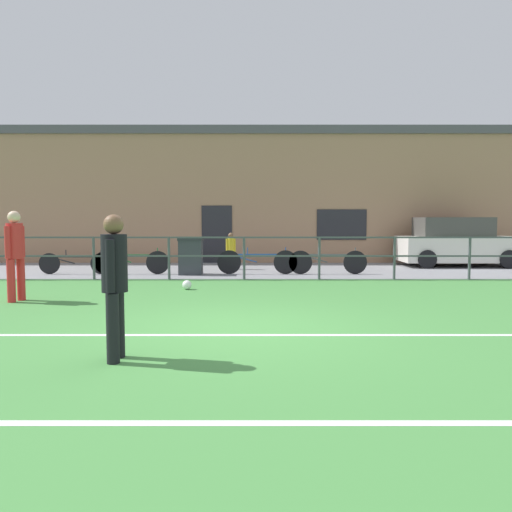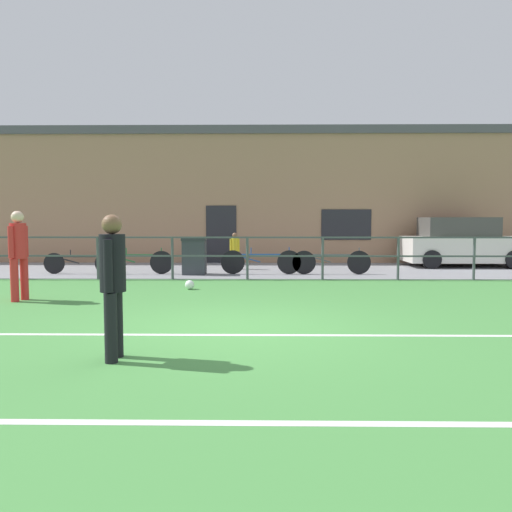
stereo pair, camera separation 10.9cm
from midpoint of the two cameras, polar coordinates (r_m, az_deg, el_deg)
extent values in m
cube|color=#478C42|center=(7.62, -2.00, -8.22)|extent=(60.00, 44.00, 0.04)
cube|color=white|center=(7.15, -2.19, -8.86)|extent=(36.00, 0.11, 0.00)
cube|color=white|center=(4.24, -4.48, -18.20)|extent=(36.00, 0.11, 0.00)
cube|color=gray|center=(16.01, -0.50, -1.57)|extent=(48.00, 5.00, 0.02)
cylinder|color=#474C51|center=(14.90, -24.49, -0.20)|extent=(0.07, 0.07, 1.15)
cylinder|color=#474C51|center=(14.16, -17.15, -0.22)|extent=(0.07, 0.07, 1.15)
cylinder|color=#474C51|center=(13.68, -9.16, -0.23)|extent=(0.07, 0.07, 1.15)
cylinder|color=#474C51|center=(13.47, -0.75, -0.25)|extent=(0.07, 0.07, 1.15)
cylinder|color=#474C51|center=(13.57, 7.72, -0.25)|extent=(0.07, 0.07, 1.15)
cylinder|color=#474C51|center=(13.95, 15.91, -0.25)|extent=(0.07, 0.07, 1.15)
cylinder|color=#474C51|center=(14.60, 23.51, -0.25)|extent=(0.07, 0.07, 1.15)
cube|color=#474C51|center=(13.44, -0.75, 2.11)|extent=(36.00, 0.04, 0.04)
cube|color=#474C51|center=(13.47, -0.75, 0.00)|extent=(36.00, 0.04, 0.04)
cube|color=#A37A5B|center=(19.64, -0.25, 6.29)|extent=(28.00, 2.40, 4.67)
cube|color=#232328|center=(18.48, -3.76, 2.42)|extent=(1.10, 0.04, 2.10)
cube|color=#232328|center=(18.67, 10.27, 3.49)|extent=(1.80, 0.04, 1.10)
cube|color=#4C4C51|center=(19.89, -0.26, 13.47)|extent=(28.00, 2.56, 0.30)
cylinder|color=black|center=(6.18, -14.89, -7.34)|extent=(0.14, 0.14, 0.79)
cylinder|color=black|center=(5.95, -15.50, -7.81)|extent=(0.14, 0.14, 0.79)
cylinder|color=black|center=(5.96, -15.32, -0.76)|extent=(0.29, 0.29, 0.65)
sphere|color=brown|center=(5.94, -15.40, 3.45)|extent=(0.22, 0.22, 0.22)
cylinder|color=black|center=(6.13, -14.89, -0.79)|extent=(0.10, 0.10, 0.58)
cylinder|color=black|center=(5.79, -15.77, -1.09)|extent=(0.10, 0.10, 0.58)
cylinder|color=red|center=(10.93, -25.25, -2.50)|extent=(0.15, 0.15, 0.84)
cylinder|color=red|center=(11.12, -24.34, -2.36)|extent=(0.15, 0.15, 0.84)
cylinder|color=red|center=(10.97, -24.91, 1.56)|extent=(0.31, 0.31, 0.69)
sphere|color=beige|center=(10.96, -24.99, 3.99)|extent=(0.24, 0.24, 0.24)
cylinder|color=red|center=(10.83, -25.58, 1.41)|extent=(0.11, 0.11, 0.62)
cylinder|color=red|center=(11.11, -24.26, 1.51)|extent=(0.11, 0.11, 0.62)
sphere|color=white|center=(11.75, -7.21, -3.23)|extent=(0.21, 0.21, 0.21)
cylinder|color=#232D4C|center=(16.17, -1.92, -0.50)|extent=(0.10, 0.10, 0.55)
cylinder|color=#232D4C|center=(16.13, -2.51, -0.52)|extent=(0.10, 0.10, 0.55)
cylinder|color=gold|center=(16.11, -2.22, 1.27)|extent=(0.20, 0.20, 0.45)
sphere|color=brown|center=(16.10, -2.22, 2.36)|extent=(0.16, 0.16, 0.16)
cylinder|color=gold|center=(16.14, -1.79, 1.23)|extent=(0.07, 0.07, 0.41)
cylinder|color=gold|center=(16.09, -2.65, 1.22)|extent=(0.07, 0.07, 0.41)
cube|color=silver|center=(18.44, 22.40, 0.73)|extent=(3.87, 1.73, 0.84)
cube|color=#43413E|center=(18.34, 21.90, 3.05)|extent=(2.32, 1.45, 0.64)
cylinder|color=black|center=(17.23, 19.32, -0.36)|extent=(0.60, 0.18, 0.60)
cylinder|color=black|center=(18.81, 17.71, 0.04)|extent=(0.60, 0.18, 0.60)
cylinder|color=black|center=(19.73, 25.04, 0.03)|extent=(0.60, 0.18, 0.60)
cylinder|color=black|center=(14.73, 5.63, -0.72)|extent=(0.68, 0.04, 0.68)
cylinder|color=black|center=(14.95, 11.71, -0.72)|extent=(0.68, 0.04, 0.68)
cube|color=#4C5156|center=(14.80, 8.70, 0.14)|extent=(1.24, 0.04, 0.04)
cube|color=#4C5156|center=(14.76, 7.17, -0.29)|extent=(0.77, 0.03, 0.24)
cylinder|color=#4C5156|center=(14.76, 7.64, 0.52)|extent=(0.03, 0.03, 0.20)
cylinder|color=#4C5156|center=(14.93, 11.73, 0.40)|extent=(0.03, 0.03, 0.28)
cylinder|color=black|center=(15.88, -21.56, -0.77)|extent=(0.61, 0.04, 0.61)
cylinder|color=black|center=(15.37, -16.39, -0.80)|extent=(0.61, 0.04, 0.61)
cube|color=black|center=(15.60, -19.03, -0.06)|extent=(1.17, 0.04, 0.04)
cube|color=black|center=(15.74, -20.31, -0.42)|extent=(0.73, 0.03, 0.22)
cylinder|color=black|center=(15.68, -19.94, 0.30)|extent=(0.03, 0.03, 0.20)
cylinder|color=black|center=(15.35, -16.41, 0.19)|extent=(0.03, 0.03, 0.28)
cylinder|color=black|center=(14.71, -2.42, -0.70)|extent=(0.69, 0.04, 0.69)
cylinder|color=black|center=(14.70, 3.95, -0.70)|extent=(0.69, 0.04, 0.69)
cube|color=#234C99|center=(14.66, 0.77, 0.18)|extent=(1.27, 0.04, 0.04)
cube|color=#234C99|center=(14.68, -0.83, -0.26)|extent=(0.80, 0.03, 0.25)
cylinder|color=#234C99|center=(14.66, -0.35, 0.57)|extent=(0.03, 0.03, 0.20)
cylinder|color=#234C99|center=(14.68, 3.96, 0.44)|extent=(0.03, 0.03, 0.28)
cylinder|color=black|center=(15.33, -15.93, -0.69)|extent=(0.67, 0.04, 0.67)
cylinder|color=black|center=(14.97, -10.37, -0.71)|extent=(0.67, 0.04, 0.67)
cube|color=#1E6633|center=(15.12, -13.20, 0.12)|extent=(1.18, 0.04, 0.04)
cube|color=#1E6633|center=(15.22, -14.58, -0.29)|extent=(0.74, 0.03, 0.24)
cylinder|color=#1E6633|center=(15.18, -14.18, 0.50)|extent=(0.03, 0.03, 0.20)
cylinder|color=#1E6633|center=(14.95, -10.38, 0.39)|extent=(0.03, 0.03, 0.28)
cube|color=#33383D|center=(14.71, -6.73, -0.16)|extent=(0.65, 0.55, 0.98)
cube|color=#282C30|center=(14.68, -6.75, 1.89)|extent=(0.69, 0.58, 0.08)
camera|label=1|loc=(0.05, -89.71, 0.02)|focal=35.58mm
camera|label=2|loc=(0.05, 90.29, -0.02)|focal=35.58mm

